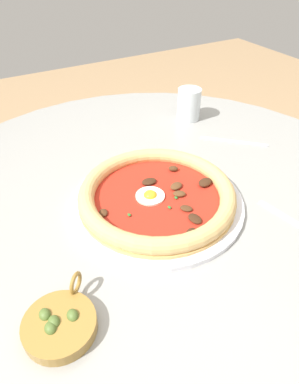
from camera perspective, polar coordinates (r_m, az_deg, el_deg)
The scene contains 6 objects.
ground_plane at distance 1.29m, azimuth 0.68°, elevation -26.78°, with size 6.00×6.00×0.02m, color tan.
dining_table at distance 0.80m, azimuth 0.99°, elevation -9.18°, with size 1.06×1.06×0.73m.
pizza_on_plate at distance 0.66m, azimuth 1.27°, elevation -0.71°, with size 0.34×0.34×0.04m.
water_glass at distance 0.97m, azimuth 6.63°, elevation 14.20°, with size 0.06×0.06×0.09m.
olive_pan at distance 0.50m, azimuth -14.87°, elevation -20.71°, with size 0.11×0.10×0.04m.
fork_utensil at distance 0.89m, azimuth 14.02°, elevation 8.29°, with size 0.12×0.13×0.00m.
Camera 1 is at (-0.46, 0.28, 1.16)m, focal length 31.61 mm.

